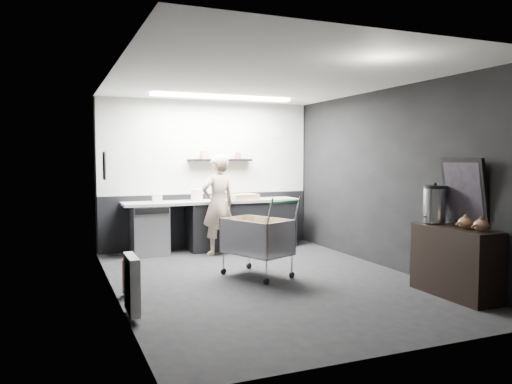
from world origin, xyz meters
name	(u,v)px	position (x,y,z in m)	size (l,w,h in m)	color
floor	(267,280)	(0.00, 0.00, 0.00)	(5.50, 5.50, 0.00)	black
ceiling	(268,79)	(0.00, 0.00, 2.70)	(5.50, 5.50, 0.00)	white
wall_back	(208,175)	(0.00, 2.75, 1.35)	(5.50, 5.50, 0.00)	black
wall_front	(400,196)	(0.00, -2.75, 1.35)	(5.50, 5.50, 0.00)	black
wall_left	(114,184)	(-2.00, 0.00, 1.35)	(5.50, 5.50, 0.00)	black
wall_right	(390,179)	(2.00, 0.00, 1.35)	(5.50, 5.50, 0.00)	black
kitchen_wall_panel	(208,148)	(0.00, 2.73, 1.85)	(3.95, 0.02, 1.70)	silver
dado_panel	(208,220)	(0.00, 2.73, 0.50)	(3.95, 0.02, 1.00)	black
floating_shelf	(220,160)	(0.20, 2.62, 1.62)	(1.20, 0.22, 0.04)	black
wall_clock	(277,133)	(1.40, 2.72, 2.15)	(0.20, 0.20, 0.03)	white
poster	(104,166)	(-1.98, 1.30, 1.55)	(0.02, 0.30, 0.40)	white
poster_red_band	(105,161)	(-1.98, 1.30, 1.62)	(0.01, 0.22, 0.10)	red
radiator	(132,284)	(-1.94, -0.90, 0.35)	(0.10, 0.50, 0.60)	white
ceiling_strip	(223,97)	(0.00, 1.85, 2.67)	(2.40, 0.20, 0.04)	white
prep_counter	(221,224)	(0.14, 2.42, 0.46)	(3.20, 0.61, 0.90)	black
person	(218,205)	(-0.05, 1.97, 0.86)	(0.63, 0.41, 1.72)	beige
shopping_cart	(257,239)	(-0.05, 0.26, 0.52)	(0.96, 1.22, 1.10)	silver
sideboard	(454,252)	(1.78, -1.55, 0.53)	(0.47, 1.11, 1.67)	black
fire_extinguisher	(129,275)	(-1.85, -0.04, 0.25)	(0.15, 0.15, 0.51)	#AC240B
cardboard_box	(243,197)	(0.55, 2.37, 0.95)	(0.50, 0.38, 0.10)	tan
pink_tub	(197,195)	(-0.31, 2.42, 1.00)	(0.21, 0.21, 0.21)	white
white_container	(157,198)	(-1.02, 2.37, 0.97)	(0.16, 0.13, 0.14)	white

